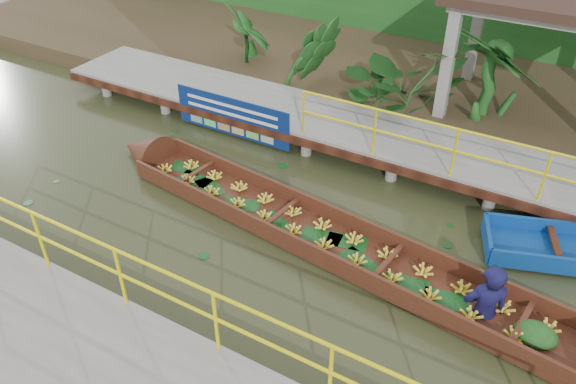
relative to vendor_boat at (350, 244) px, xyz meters
The scene contains 7 objects.
ground 1.29m from the vendor_boat, behind, with size 80.00×80.00×0.00m, color #2B3118.
land_strip 7.49m from the vendor_boat, 99.66° to the left, with size 30.00×8.00×0.45m, color #342A1A.
far_dock 3.54m from the vendor_boat, 110.48° to the left, with size 16.00×2.06×1.66m.
pavilion 6.92m from the vendor_boat, 74.26° to the left, with size 4.40×3.00×3.00m.
vendor_boat is the anchor object (origin of this frame).
blue_banner 4.71m from the vendor_boat, 149.77° to the left, with size 3.00×0.04×0.94m.
tropical_plants 5.35m from the vendor_boat, 83.11° to the left, with size 14.57×1.57×1.96m.
Camera 1 is at (3.96, -6.74, 6.54)m, focal length 35.00 mm.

